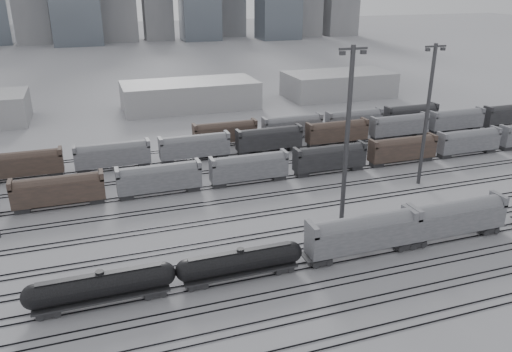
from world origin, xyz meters
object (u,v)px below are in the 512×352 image
object	(u,v)px
tank_car_a	(101,286)
hopper_car_b	(454,216)
tank_car_b	(241,262)
hopper_car_a	(364,232)
light_mast_c	(347,134)

from	to	relation	value
tank_car_a	hopper_car_b	size ratio (longest dim) A/B	1.07
tank_car_b	hopper_car_b	xyz separation A→B (m)	(33.09, 0.00, 1.24)
tank_car_a	hopper_car_a	xyz separation A→B (m)	(35.19, 0.00, 1.18)
tank_car_a	tank_car_b	bearing A→B (deg)	0.00
tank_car_a	tank_car_b	size ratio (longest dim) A/B	1.04
hopper_car_a	tank_car_b	bearing A→B (deg)	180.00
tank_car_b	light_mast_c	distance (m)	25.63
tank_car_b	light_mast_c	xyz separation A→B (m)	(20.05, 10.14, 12.34)
tank_car_b	hopper_car_a	distance (m)	18.00
tank_car_a	hopper_car_b	distance (m)	50.34
light_mast_c	hopper_car_b	bearing A→B (deg)	-37.86
hopper_car_b	light_mast_c	distance (m)	19.89
tank_car_a	tank_car_b	distance (m)	17.24
hopper_car_b	tank_car_a	bearing A→B (deg)	180.00
tank_car_a	light_mast_c	distance (m)	40.53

